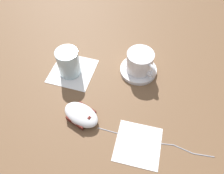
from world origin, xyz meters
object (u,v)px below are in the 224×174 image
(coffee_cup, at_px, (140,62))
(saucer, at_px, (138,70))
(drinking_glass, at_px, (68,62))
(computer_mouse, at_px, (81,115))

(coffee_cup, bearing_deg, saucer, -174.98)
(saucer, height_order, coffee_cup, coffee_cup)
(coffee_cup, distance_m, drinking_glass, 0.23)
(computer_mouse, bearing_deg, coffee_cup, 54.59)
(saucer, bearing_deg, computer_mouse, -125.02)
(coffee_cup, bearing_deg, drinking_glass, -168.79)
(drinking_glass, bearing_deg, computer_mouse, -63.22)
(computer_mouse, bearing_deg, drinking_glass, 116.78)
(saucer, distance_m, drinking_glass, 0.23)
(coffee_cup, xyz_separation_m, computer_mouse, (-0.14, -0.20, -0.03))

